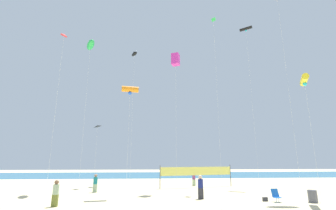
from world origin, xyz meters
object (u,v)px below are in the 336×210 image
object	(u,v)px
beachgoer_plum_shirt	(194,178)
kite_green_diamond	(214,26)
kite_orange_tube	(130,90)
kite_yellow_tube	(304,80)
kite_green_inflatable	(91,45)
beachgoer_sage_shirt	(56,192)
trash_barrel	(313,196)
volleyball_net	(197,172)
kite_black_inflatable	(134,55)
kite_black_diamond	(97,126)
kite_red_diamond	(64,38)
beachgoer_teal_shirt	(95,183)
beachgoer_navy_shirt	(201,186)
folding_beach_chair	(276,195)
kite_magenta_box	(176,60)
kite_black_tube	(246,30)
beach_handbag	(265,199)

from	to	relation	value
beachgoer_plum_shirt	kite_green_diamond	distance (m)	18.29
kite_orange_tube	kite_green_diamond	xyz separation A→B (m)	(9.24, 3.80, 9.36)
kite_yellow_tube	kite_green_inflatable	bearing A→B (deg)	159.32
beachgoer_plum_shirt	beachgoer_sage_shirt	xyz separation A→B (m)	(-11.27, -11.66, 0.05)
trash_barrel	volleyball_net	world-z (taller)	volleyball_net
kite_orange_tube	kite_black_inflatable	bearing A→B (deg)	93.39
kite_green_inflatable	kite_black_diamond	xyz separation A→B (m)	(0.76, 2.71, -8.82)
volleyball_net	kite_green_diamond	distance (m)	17.21
beachgoer_sage_shirt	kite_red_diamond	distance (m)	13.76
kite_black_diamond	beachgoer_plum_shirt	bearing A→B (deg)	5.57
kite_black_inflatable	kite_yellow_tube	xyz separation A→B (m)	(15.03, -14.17, -8.55)
beachgoer_teal_shirt	beachgoer_navy_shirt	world-z (taller)	beachgoer_navy_shirt
folding_beach_chair	kite_magenta_box	xyz separation A→B (m)	(-6.56, 6.34, 13.24)
trash_barrel	kite_black_diamond	size ratio (longest dim) A/B	0.12
folding_beach_chair	kite_green_diamond	distance (m)	19.55
volleyball_net	kite_black_tube	size ratio (longest dim) A/B	0.41
beachgoer_teal_shirt	beachgoer_navy_shirt	bearing A→B (deg)	64.72
beachgoer_sage_shirt	kite_black_tube	bearing A→B (deg)	-111.02
beach_handbag	kite_yellow_tube	xyz separation A→B (m)	(3.99, -0.46, 9.13)
folding_beach_chair	kite_orange_tube	xyz separation A→B (m)	(-11.10, 3.31, 8.75)
trash_barrel	kite_orange_tube	bearing A→B (deg)	164.72
kite_green_inflatable	kite_yellow_tube	bearing A→B (deg)	-20.68
kite_orange_tube	kite_yellow_tube	distance (m)	14.80
beachgoer_navy_shirt	beach_handbag	bearing A→B (deg)	65.34
volleyball_net	kite_magenta_box	xyz separation A→B (m)	(-2.62, -2.98, 12.07)
beachgoer_plum_shirt	trash_barrel	size ratio (longest dim) A/B	1.85
kite_orange_tube	kite_magenta_box	distance (m)	7.07
beachgoer_teal_shirt	trash_barrel	bearing A→B (deg)	69.71
beachgoer_plum_shirt	folding_beach_chair	world-z (taller)	beachgoer_plum_shirt
beachgoer_plum_shirt	beachgoer_sage_shirt	size ratio (longest dim) A/B	0.94
folding_beach_chair	kite_orange_tube	bearing A→B (deg)	-177.87
beachgoer_navy_shirt	kite_black_tube	size ratio (longest dim) A/B	0.09
volleyball_net	kite_yellow_tube	distance (m)	14.16
trash_barrel	kite_magenta_box	distance (m)	17.44
volleyball_net	kite_magenta_box	size ratio (longest dim) A/B	0.58
beach_handbag	kite_green_inflatable	xyz separation A→B (m)	(-15.39, 6.85, 15.40)
beach_handbag	kite_green_inflatable	distance (m)	22.82
volleyball_net	kite_black_inflatable	xyz separation A→B (m)	(-7.80, 4.69, 16.18)
beachgoer_navy_shirt	kite_magenta_box	size ratio (longest dim) A/B	0.12
beachgoer_navy_shirt	kite_black_diamond	xyz separation A→B (m)	(-10.13, 8.27, 5.77)
volleyball_net	kite_black_diamond	distance (m)	12.47
folding_beach_chair	kite_black_diamond	xyz separation A→B (m)	(-15.32, 9.87, 6.25)
beachgoer_teal_shirt	kite_orange_tube	bearing A→B (deg)	49.95
kite_red_diamond	kite_black_tube	bearing A→B (deg)	18.86
kite_black_diamond	kite_yellow_tube	xyz separation A→B (m)	(18.61, -10.03, 2.55)
beachgoer_navy_shirt	kite_black_diamond	size ratio (longest dim) A/B	0.26
beachgoer_teal_shirt	volleyball_net	xyz separation A→B (m)	(10.31, 3.30, 0.76)
folding_beach_chair	kite_black_inflatable	world-z (taller)	kite_black_inflatable
kite_orange_tube	kite_red_diamond	size ratio (longest dim) A/B	0.66
beachgoer_sage_shirt	beach_handbag	distance (m)	14.63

